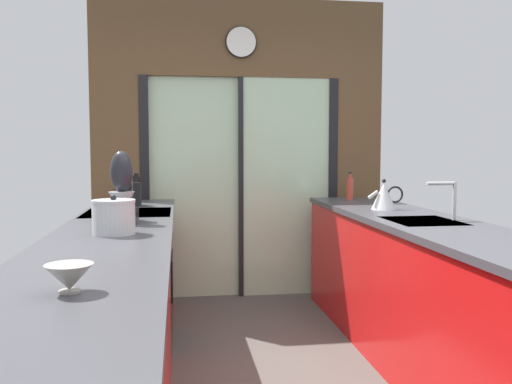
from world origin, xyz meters
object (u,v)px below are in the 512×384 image
oven_range (129,279)px  knife_block (135,193)px  stock_pot (114,217)px  mixing_bowl (69,277)px  kettle (384,196)px  stand_mixer (122,195)px  soap_bottle_far (350,188)px

oven_range → knife_block: knife_block is taller
oven_range → stock_pot: bearing=-88.9°
oven_range → mixing_bowl: bearing=-89.5°
mixing_bowl → kettle: bearing=48.8°
oven_range → knife_block: (0.02, 0.44, 0.56)m
knife_block → stand_mixer: bearing=-90.0°
oven_range → stock_pot: 1.12m
mixing_bowl → stand_mixer: stand_mixer is taller
knife_block → stand_mixer: (-0.00, -0.98, 0.07)m
soap_bottle_far → stock_pot: bearing=-136.8°
oven_range → kettle: size_ratio=3.46×
oven_range → kettle: 1.89m
stand_mixer → kettle: size_ratio=1.58×
oven_range → soap_bottle_far: 2.01m
stand_mixer → knife_block: bearing=90.0°
stock_pot → kettle: (1.78, 0.90, 0.01)m
stock_pot → soap_bottle_far: soap_bottle_far is taller
stock_pot → soap_bottle_far: 2.44m
oven_range → stand_mixer: 0.82m
knife_block → soap_bottle_far: size_ratio=1.06×
knife_block → stock_pot: (-0.00, -1.41, -0.01)m
oven_range → soap_bottle_far: size_ratio=3.90×
stand_mixer → stock_pot: 0.44m
kettle → knife_block: bearing=164.0°
mixing_bowl → soap_bottle_far: 3.32m
soap_bottle_far → oven_range: bearing=-158.8°
soap_bottle_far → knife_block: bearing=-171.8°
mixing_bowl → stock_pot: size_ratio=0.66×
stand_mixer → kettle: 1.84m
stand_mixer → soap_bottle_far: size_ratio=1.78×
mixing_bowl → kettle: size_ratio=0.54×
mixing_bowl → stand_mixer: (0.00, 1.57, 0.12)m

